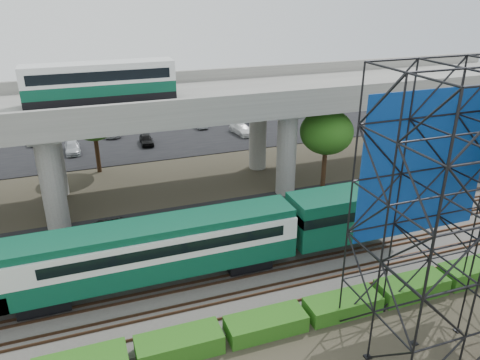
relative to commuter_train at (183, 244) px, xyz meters
name	(u,v)px	position (x,y,z in m)	size (l,w,h in m)	color
ground	(226,292)	(2.20, -2.00, -2.88)	(140.00, 140.00, 0.00)	#474233
ballast_bed	(216,273)	(2.20, 0.00, -2.78)	(90.00, 12.00, 0.20)	slate
service_road	(186,219)	(2.20, 8.50, -2.84)	(90.00, 5.00, 0.08)	black
parking_lot	(142,137)	(2.20, 32.00, -2.84)	(90.00, 18.00, 0.08)	black
harbor_water	(122,100)	(2.20, 54.00, -2.87)	(140.00, 40.00, 0.03)	#496778
rail_tracks	(216,271)	(2.20, 0.00, -2.60)	(90.00, 9.52, 0.16)	#472D1E
commuter_train	(183,244)	(0.00, 0.00, 0.00)	(29.30, 3.06, 4.30)	black
overpass	(163,108)	(1.81, 14.00, 5.33)	(80.00, 12.00, 12.40)	#9E9B93
scaffold_tower	(461,219)	(12.04, -9.98, 4.59)	(9.36, 6.36, 15.00)	black
hedge_strip	(266,323)	(3.21, -6.30, -2.32)	(34.60, 1.80, 1.20)	#215312
trees	(115,142)	(-2.46, 14.17, 2.69)	(40.94, 16.94, 7.69)	#382314
suv	(105,229)	(-4.39, 7.78, -2.17)	(2.10, 4.56, 1.27)	black
parked_cars	(148,133)	(2.83, 31.42, -2.19)	(37.87, 9.50, 1.30)	white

